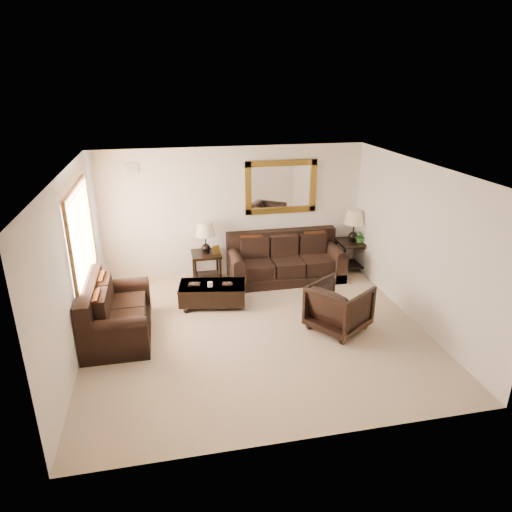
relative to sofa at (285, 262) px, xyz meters
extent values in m
cube|color=tan|center=(-1.03, -2.04, -0.35)|extent=(5.50, 5.00, 0.01)
cube|color=white|center=(-1.03, -2.04, 2.35)|extent=(5.50, 5.00, 0.01)
cube|color=silver|center=(-1.03, 0.46, 1.00)|extent=(5.50, 0.01, 2.70)
cube|color=silver|center=(-1.03, -4.54, 1.00)|extent=(5.50, 0.01, 2.70)
cube|color=silver|center=(-3.78, -2.04, 1.00)|extent=(0.01, 5.00, 2.70)
cube|color=silver|center=(1.72, -2.04, 1.00)|extent=(0.01, 5.00, 2.70)
cube|color=white|center=(-3.76, -1.14, 1.20)|extent=(0.01, 1.80, 1.50)
cube|color=brown|center=(-3.73, -1.14, 1.99)|extent=(0.06, 1.96, 0.08)
cube|color=brown|center=(-3.73, -1.14, 0.41)|extent=(0.06, 1.96, 0.08)
cube|color=brown|center=(-3.73, -2.08, 1.20)|extent=(0.06, 0.08, 1.50)
cube|color=brown|center=(-3.73, -0.20, 1.20)|extent=(0.06, 0.08, 1.50)
cube|color=brown|center=(-3.73, -1.14, 1.20)|extent=(0.05, 0.05, 1.50)
cube|color=#49300E|center=(0.00, 0.43, 1.50)|extent=(1.50, 0.06, 1.10)
cube|color=white|center=(0.00, 0.44, 1.50)|extent=(1.26, 0.01, 0.86)
cube|color=#999999|center=(-2.93, 0.44, 2.00)|extent=(0.25, 0.02, 0.18)
cube|color=black|center=(0.00, -0.06, -0.25)|extent=(2.34, 1.01, 0.19)
cube|color=black|center=(0.00, 0.32, 0.37)|extent=(2.34, 0.23, 0.48)
cube|color=black|center=(-0.62, -0.09, -0.01)|extent=(0.60, 0.83, 0.29)
cube|color=black|center=(0.00, -0.09, -0.01)|extent=(0.60, 0.83, 0.29)
cube|color=black|center=(0.62, -0.09, -0.01)|extent=(0.60, 0.83, 0.29)
cube|color=black|center=(-1.05, -0.06, -0.07)|extent=(0.23, 1.01, 0.56)
cylinder|color=black|center=(-1.05, -0.06, 0.22)|extent=(0.23, 0.99, 0.23)
cube|color=black|center=(1.05, -0.06, -0.07)|extent=(0.23, 1.01, 0.56)
cylinder|color=black|center=(1.05, -0.06, 0.22)|extent=(0.23, 0.99, 0.23)
cube|color=#63290D|center=(-0.68, 0.13, 0.37)|extent=(0.45, 0.20, 0.46)
cube|color=#63290D|center=(0.68, 0.13, 0.37)|extent=(0.45, 0.20, 0.46)
cube|color=black|center=(-3.26, -1.68, -0.25)|extent=(1.01, 1.70, 0.19)
cube|color=black|center=(-3.64, -1.68, 0.37)|extent=(0.23, 1.70, 0.48)
cube|color=black|center=(-3.23, -1.99, -0.01)|extent=(0.83, 0.59, 0.29)
cube|color=black|center=(-3.23, -1.37, -0.01)|extent=(0.83, 0.59, 0.29)
cube|color=black|center=(-3.26, -2.41, -0.07)|extent=(1.01, 0.23, 0.56)
cylinder|color=black|center=(-3.26, -2.41, 0.21)|extent=(0.99, 0.23, 0.23)
cube|color=black|center=(-3.26, -0.95, -0.07)|extent=(1.01, 0.23, 0.56)
cylinder|color=black|center=(-3.26, -0.95, 0.21)|extent=(0.99, 0.23, 0.23)
cube|color=#63290D|center=(-3.45, -2.04, 0.36)|extent=(0.20, 0.44, 0.46)
cube|color=#63290D|center=(-3.45, -1.32, 0.36)|extent=(0.20, 0.44, 0.46)
cube|color=black|center=(-1.62, 0.13, 0.26)|extent=(0.58, 0.58, 0.05)
cube|color=black|center=(-1.62, 0.13, -0.22)|extent=(0.50, 0.50, 0.03)
cylinder|color=black|center=(-1.87, -0.12, -0.06)|extent=(0.05, 0.05, 0.58)
cylinder|color=black|center=(-1.37, -0.12, -0.06)|extent=(0.05, 0.05, 0.58)
cylinder|color=black|center=(-1.87, 0.38, -0.06)|extent=(0.05, 0.05, 0.58)
cylinder|color=black|center=(-1.37, 0.38, -0.06)|extent=(0.05, 0.05, 0.58)
sphere|color=black|center=(-1.62, 0.13, 0.40)|extent=(0.18, 0.18, 0.18)
cylinder|color=black|center=(-1.62, 0.13, 0.59)|extent=(0.03, 0.03, 0.38)
cone|color=tan|center=(-1.62, 0.13, 0.80)|extent=(0.40, 0.40, 0.28)
cube|color=#49300E|center=(-1.43, 0.02, 0.38)|extent=(0.16, 0.11, 0.18)
cube|color=black|center=(1.53, 0.11, 0.30)|extent=(0.62, 0.62, 0.06)
cube|color=black|center=(1.53, 0.11, -0.21)|extent=(0.52, 0.52, 0.03)
cylinder|color=black|center=(1.26, -0.15, -0.04)|extent=(0.06, 0.06, 0.62)
cylinder|color=black|center=(1.79, -0.15, -0.04)|extent=(0.06, 0.06, 0.62)
cylinder|color=black|center=(1.26, 0.38, -0.04)|extent=(0.06, 0.06, 0.62)
cylinder|color=black|center=(1.79, 0.38, -0.04)|extent=(0.06, 0.06, 0.62)
sphere|color=black|center=(1.53, 0.11, 0.44)|extent=(0.19, 0.19, 0.19)
cylinder|color=black|center=(1.53, 0.11, 0.64)|extent=(0.03, 0.03, 0.40)
cone|color=tan|center=(1.53, 0.11, 0.86)|extent=(0.43, 0.43, 0.29)
sphere|color=black|center=(-2.13, -1.15, -0.30)|extent=(0.11, 0.11, 0.11)
sphere|color=black|center=(-1.13, -1.15, -0.30)|extent=(0.11, 0.11, 0.11)
sphere|color=black|center=(-2.13, -0.69, -0.30)|extent=(0.11, 0.11, 0.11)
sphere|color=black|center=(-1.13, -0.69, -0.30)|extent=(0.11, 0.11, 0.11)
cube|color=black|center=(-1.63, -0.92, -0.10)|extent=(1.28, 0.83, 0.33)
cube|color=black|center=(-1.63, -0.92, 0.05)|extent=(1.31, 0.85, 0.04)
cube|color=black|center=(-1.95, -0.88, 0.08)|extent=(0.22, 0.17, 0.03)
cube|color=black|center=(-1.36, -0.97, 0.08)|extent=(0.20, 0.16, 0.02)
cube|color=white|center=(-1.68, -1.01, 0.11)|extent=(0.09, 0.06, 0.09)
imported|color=black|center=(0.33, -2.22, 0.10)|extent=(1.15, 1.16, 0.88)
imported|color=#21511B|center=(1.66, 0.00, 0.44)|extent=(0.28, 0.30, 0.22)
camera|label=1|loc=(-2.38, -8.52, 3.59)|focal=32.00mm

